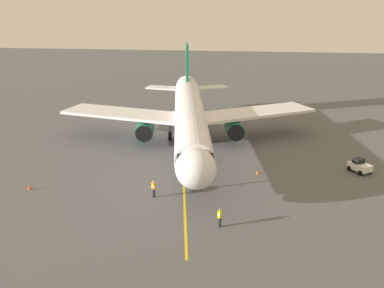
{
  "coord_description": "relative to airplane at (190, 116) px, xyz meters",
  "views": [
    {
      "loc": [
        -6.29,
        52.71,
        18.1
      ],
      "look_at": [
        -0.41,
        7.34,
        3.0
      ],
      "focal_mm": 41.29,
      "sensor_mm": 36.0,
      "label": 1
    }
  ],
  "objects": [
    {
      "name": "ground_crew_marshaller",
      "position": [
        -5.28,
        20.74,
        -3.12
      ],
      "size": [
        0.4,
        0.47,
        1.71
      ],
      "color": "#23232D",
      "rests_on": "ground"
    },
    {
      "name": "ground_crew_wing_walker",
      "position": [
        1.38,
        15.77,
        -3.12
      ],
      "size": [
        0.47,
        0.42,
        1.71
      ],
      "color": "#23232D",
      "rests_on": "ground"
    },
    {
      "name": "ground_plane",
      "position": [
        -0.92,
        0.84,
        -4.0
      ],
      "size": [
        220.0,
        220.0,
        0.0
      ],
      "primitive_type": "plane",
      "color": "#565659"
    },
    {
      "name": "baggage_cart_portside",
      "position": [
        3.63,
        -11.99,
        -3.35
      ],
      "size": [
        2.36,
        2.94,
        1.27
      ],
      "color": "#9E9EA3",
      "rests_on": "ground"
    },
    {
      "name": "safety_cone_nose_right",
      "position": [
        -8.55,
        8.48,
        -3.73
      ],
      "size": [
        0.32,
        0.32,
        0.55
      ],
      "primitive_type": "cone",
      "color": "#F2590F",
      "rests_on": "ground"
    },
    {
      "name": "tug_near_nose",
      "position": [
        -19.62,
        6.55,
        -3.3
      ],
      "size": [
        2.54,
        2.75,
        1.5
      ],
      "color": "white",
      "rests_on": "ground"
    },
    {
      "name": "safety_cone_nose_left",
      "position": [
        14.07,
        15.6,
        -3.73
      ],
      "size": [
        0.32,
        0.32,
        0.55
      ],
      "primitive_type": "cone",
      "color": "#F2590F",
      "rests_on": "ground"
    },
    {
      "name": "apron_lead_in_line",
      "position": [
        -0.05,
        6.28,
        -4.0
      ],
      "size": [
        6.66,
        39.52,
        0.01
      ],
      "primitive_type": "cube",
      "rotation": [
        0.0,
        0.0,
        0.16
      ],
      "color": "yellow",
      "rests_on": "ground"
    },
    {
      "name": "airplane",
      "position": [
        0.0,
        0.0,
        0.0
      ],
      "size": [
        34.35,
        40.24,
        11.5
      ],
      "color": "white",
      "rests_on": "ground"
    }
  ]
}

